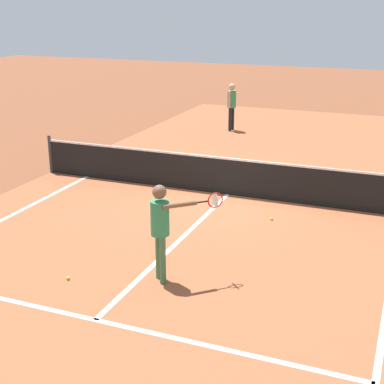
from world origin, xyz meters
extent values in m
plane|color=brown|center=(0.00, 0.00, 0.00)|extent=(60.00, 60.00, 0.00)
cube|color=#9E5433|center=(0.00, 0.00, 0.00)|extent=(10.62, 24.40, 0.00)
cube|color=white|center=(4.11, -5.95, 0.00)|extent=(0.10, 11.89, 0.01)
cube|color=white|center=(0.00, -6.40, 0.00)|extent=(8.22, 0.10, 0.01)
cube|color=white|center=(0.00, -3.20, 0.00)|extent=(0.10, 6.40, 0.01)
cylinder|color=#33383D|center=(-5.28, 0.00, 0.54)|extent=(0.09, 0.09, 1.07)
cube|color=black|center=(0.00, 0.00, 0.46)|extent=(10.55, 0.02, 0.91)
cube|color=white|center=(0.00, 0.00, 0.94)|extent=(10.55, 0.03, 0.05)
cylinder|color=#3F7247|center=(0.31, -4.76, 0.43)|extent=(0.11, 0.11, 0.86)
cylinder|color=#3F7247|center=(0.46, -4.92, 0.43)|extent=(0.11, 0.11, 0.86)
cylinder|color=#338C59|center=(0.39, -4.84, 1.17)|extent=(0.32, 0.32, 0.61)
sphere|color=brown|center=(0.39, -4.84, 1.63)|extent=(0.24, 0.24, 0.24)
cylinder|color=brown|center=(0.27, -4.72, 1.18)|extent=(0.08, 0.08, 0.59)
cylinder|color=brown|center=(0.72, -4.76, 1.42)|extent=(0.48, 0.46, 0.08)
cylinder|color=black|center=(1.01, -4.49, 1.42)|extent=(0.18, 0.17, 0.03)
torus|color=red|center=(1.19, -4.32, 1.42)|extent=(0.22, 0.21, 0.28)
cylinder|color=silver|center=(1.19, -4.32, 1.42)|extent=(0.17, 0.19, 0.25)
cylinder|color=black|center=(-2.28, 7.07, 0.43)|extent=(0.11, 0.11, 0.87)
cylinder|color=black|center=(-2.23, 7.28, 0.43)|extent=(0.11, 0.11, 0.87)
cylinder|color=#338C59|center=(-2.25, 7.18, 1.17)|extent=(0.32, 0.32, 0.61)
sphere|color=tan|center=(-2.25, 7.18, 1.64)|extent=(0.24, 0.24, 0.24)
cylinder|color=tan|center=(-2.29, 7.01, 1.18)|extent=(0.08, 0.08, 0.59)
cylinder|color=tan|center=(-2.22, 7.34, 1.18)|extent=(0.08, 0.08, 0.59)
sphere|color=#CCE033|center=(-1.13, -5.42, 0.03)|extent=(0.07, 0.07, 0.07)
sphere|color=#CCE033|center=(1.47, -1.31, 0.03)|extent=(0.07, 0.07, 0.07)
camera|label=1|loc=(4.20, -12.90, 4.62)|focal=53.12mm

